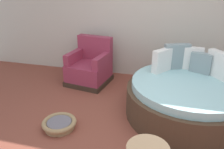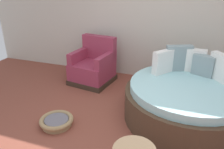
{
  "view_description": "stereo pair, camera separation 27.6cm",
  "coord_description": "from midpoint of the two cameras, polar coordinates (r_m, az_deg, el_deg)",
  "views": [
    {
      "loc": [
        0.46,
        -2.47,
        2.09
      ],
      "look_at": [
        -0.44,
        0.95,
        0.55
      ],
      "focal_mm": 36.31,
      "sensor_mm": 36.0,
      "label": 1
    },
    {
      "loc": [
        0.73,
        -2.39,
        2.09
      ],
      "look_at": [
        -0.44,
        0.95,
        0.55
      ],
      "focal_mm": 36.31,
      "sensor_mm": 36.0,
      "label": 2
    }
  ],
  "objects": [
    {
      "name": "ground_plane",
      "position": [
        3.27,
        0.81,
        -16.45
      ],
      "size": [
        8.0,
        8.0,
        0.02
      ],
      "primitive_type": "cube",
      "color": "brown"
    },
    {
      "name": "round_daybed",
      "position": [
        3.78,
        16.34,
        -5.59
      ],
      "size": [
        1.92,
        1.92,
        1.03
      ],
      "color": "#473323",
      "rests_on": "ground_plane"
    },
    {
      "name": "pet_basket",
      "position": [
        3.56,
        -15.34,
        -11.93
      ],
      "size": [
        0.51,
        0.51,
        0.13
      ],
      "color": "#9E7F56",
      "rests_on": "ground_plane"
    },
    {
      "name": "red_armchair",
      "position": [
        4.79,
        -7.22,
        1.78
      ],
      "size": [
        0.91,
        0.91,
        0.94
      ],
      "color": "#38281E",
      "rests_on": "ground_plane"
    },
    {
      "name": "back_wall",
      "position": [
        4.85,
        7.94,
        16.16
      ],
      "size": [
        8.0,
        0.12,
        2.97
      ],
      "primitive_type": "cube",
      "color": "beige",
      "rests_on": "ground_plane"
    }
  ]
}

